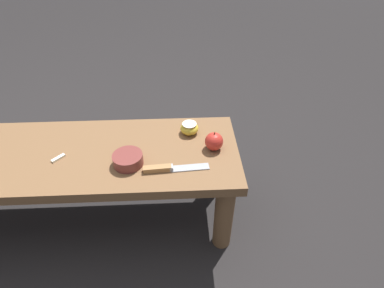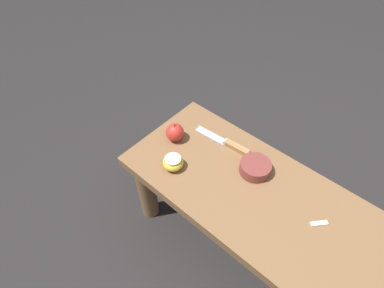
% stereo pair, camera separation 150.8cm
% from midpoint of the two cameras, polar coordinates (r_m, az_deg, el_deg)
% --- Properties ---
extents(ground_plane, '(8.00, 8.00, 0.00)m').
position_cam_midpoint_polar(ground_plane, '(1.24, -16.38, -42.26)').
color(ground_plane, black).
extents(wooden_bench, '(1.39, 0.43, 0.40)m').
position_cam_midpoint_polar(wooden_bench, '(0.92, -21.03, -38.86)').
color(wooden_bench, brown).
rests_on(wooden_bench, ground_plane).
extents(knife, '(0.24, 0.04, 0.02)m').
position_cam_midpoint_polar(knife, '(0.82, 16.91, -44.98)').
color(knife, '#9EA0A5').
rests_on(knife, wooden_bench).
extents(apple_whole, '(0.07, 0.07, 0.08)m').
position_cam_midpoint_polar(apple_whole, '(0.86, 28.77, -34.11)').
color(apple_whole, red).
rests_on(apple_whole, wooden_bench).
extents(apple_cut, '(0.07, 0.07, 0.05)m').
position_cam_midpoint_polar(apple_cut, '(0.86, 19.19, -29.42)').
color(apple_cut, gold).
rests_on(apple_cut, wooden_bench).
extents(apple_slice_center, '(0.05, 0.05, 0.01)m').
position_cam_midpoint_polar(apple_slice_center, '(0.84, -21.74, -39.97)').
color(apple_slice_center, white).
rests_on(apple_slice_center, wooden_bench).
extents(bowl, '(0.11, 0.11, 0.04)m').
position_cam_midpoint_polar(bowl, '(0.79, 2.68, -43.75)').
color(bowl, brown).
rests_on(bowl, wooden_bench).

